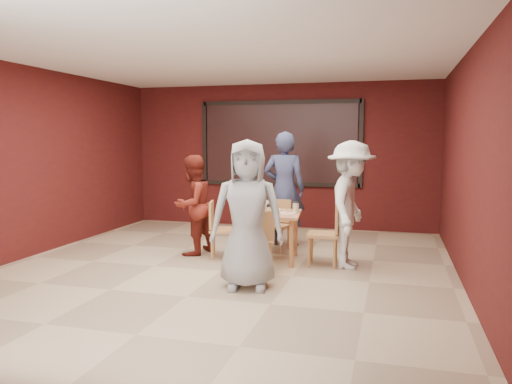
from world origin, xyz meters
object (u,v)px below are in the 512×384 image
(chair_left, at_px, (219,226))
(chair_right, at_px, (328,230))
(dining_table, at_px, (269,218))
(diner_left, at_px, (193,205))
(diner_front, at_px, (247,215))
(chair_back, at_px, (277,222))
(diner_right, at_px, (351,205))
(chair_front, at_px, (257,238))
(diner_back, at_px, (284,189))

(chair_left, bearing_deg, chair_right, -1.48)
(dining_table, xyz_separation_m, diner_left, (-1.20, 0.09, 0.13))
(diner_front, bearing_deg, chair_right, 46.93)
(diner_front, xyz_separation_m, diner_left, (-1.28, 1.43, -0.12))
(dining_table, relative_size, chair_back, 1.24)
(dining_table, relative_size, diner_right, 0.57)
(diner_front, bearing_deg, chair_back, 81.64)
(chair_front, xyz_separation_m, diner_left, (-1.24, 0.85, 0.27))
(diner_front, bearing_deg, diner_left, 120.14)
(chair_front, xyz_separation_m, diner_front, (0.04, -0.58, 0.39))
(chair_front, height_order, diner_right, diner_right)
(diner_front, distance_m, diner_left, 1.92)
(chair_front, height_order, diner_front, diner_front)
(chair_right, distance_m, diner_front, 1.54)
(chair_back, bearing_deg, diner_front, -86.69)
(chair_left, relative_size, diner_front, 0.48)
(chair_right, bearing_deg, diner_right, -2.27)
(chair_left, bearing_deg, diner_back, 56.15)
(diner_back, bearing_deg, diner_right, 131.97)
(chair_front, height_order, diner_left, diner_left)
(diner_left, bearing_deg, diner_front, 58.80)
(diner_back, distance_m, diner_right, 1.63)
(chair_left, distance_m, diner_back, 1.39)
(chair_front, height_order, diner_back, diner_back)
(chair_front, relative_size, chair_right, 0.96)
(chair_left, relative_size, chair_right, 0.95)
(chair_back, xyz_separation_m, diner_left, (-1.16, -0.63, 0.30))
(chair_front, xyz_separation_m, chair_left, (-0.78, 0.74, -0.00))
(chair_left, relative_size, diner_back, 0.45)
(chair_right, xyz_separation_m, diner_back, (-0.87, 1.13, 0.43))
(diner_back, bearing_deg, diner_front, 88.62)
(chair_left, height_order, diner_back, diner_back)
(diner_right, bearing_deg, dining_table, 89.38)
(diner_left, bearing_deg, chair_back, 135.42)
(chair_back, height_order, diner_right, diner_right)
(diner_left, bearing_deg, chair_right, 102.78)
(dining_table, distance_m, diner_left, 1.21)
(chair_right, bearing_deg, diner_left, 175.79)
(diner_front, bearing_deg, chair_front, 81.90)
(chair_left, height_order, diner_left, diner_left)
(chair_front, xyz_separation_m, diner_back, (-0.05, 1.83, 0.45))
(chair_right, relative_size, diner_front, 0.51)
(chair_front, relative_size, diner_front, 0.49)
(chair_front, distance_m, chair_left, 1.08)
(chair_front, distance_m, diner_back, 1.88)
(dining_table, bearing_deg, diner_right, -3.68)
(chair_right, bearing_deg, diner_back, 127.48)
(chair_back, bearing_deg, diner_back, 85.13)
(chair_back, distance_m, diner_left, 1.35)
(dining_table, xyz_separation_m, diner_front, (0.07, -1.34, 0.25))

